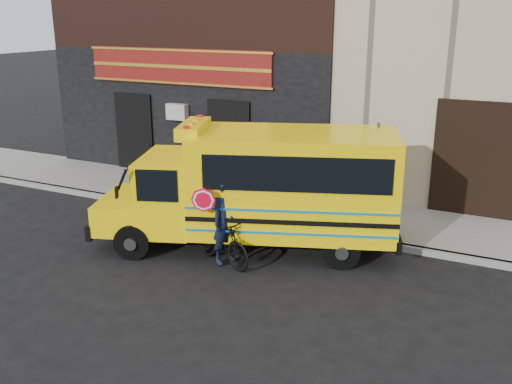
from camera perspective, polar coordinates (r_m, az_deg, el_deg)
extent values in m
plane|color=black|center=(12.24, -1.43, -7.92)|extent=(120.00, 120.00, 0.00)
cube|color=gray|center=(14.38, 3.33, -3.63)|extent=(40.00, 0.20, 0.15)
cube|color=slate|center=(15.69, 5.44, -1.85)|extent=(40.00, 3.00, 0.15)
cube|color=black|center=(18.64, -7.40, 7.78)|extent=(10.00, 0.30, 4.00)
cube|color=#5A0E0C|center=(18.31, -7.88, 12.32)|extent=(6.50, 0.12, 1.10)
cube|color=black|center=(19.69, -11.97, 5.84)|extent=(1.30, 0.10, 2.50)
cube|color=black|center=(17.75, -2.67, 4.94)|extent=(1.30, 0.10, 2.50)
cylinder|color=black|center=(12.98, -12.23, -4.86)|extent=(0.85, 0.53, 0.80)
cylinder|color=black|center=(14.67, -9.95, -2.08)|extent=(0.85, 0.53, 0.80)
cylinder|color=black|center=(12.36, 8.56, -5.81)|extent=(0.85, 0.53, 0.80)
cylinder|color=black|center=(14.13, 8.31, -2.77)|extent=(0.85, 0.53, 0.80)
cube|color=yellow|center=(13.83, -12.90, -1.74)|extent=(1.61, 2.22, 0.70)
cube|color=black|center=(14.09, -14.95, -2.60)|extent=(0.80, 1.97, 0.35)
cube|color=yellow|center=(13.35, -8.58, 0.09)|extent=(1.84, 2.38, 1.70)
cube|color=black|center=(13.40, -11.01, 1.80)|extent=(0.66, 1.72, 0.90)
cube|color=yellow|center=(12.84, 3.76, 1.04)|extent=(4.98, 3.58, 2.25)
cube|color=black|center=(13.29, 13.55, -3.72)|extent=(0.85, 2.11, 0.30)
cube|color=black|center=(11.64, 4.04, 1.75)|extent=(3.69, 1.35, 0.75)
cube|color=yellow|center=(12.85, -6.27, 6.31)|extent=(1.01, 1.68, 0.28)
cylinder|color=red|center=(11.84, -5.28, -0.79)|extent=(0.50, 0.20, 0.52)
cylinder|color=#3D443E|center=(13.72, 11.80, 0.92)|extent=(0.06, 0.06, 2.85)
cube|color=red|center=(13.43, 11.84, 4.50)|extent=(0.10, 0.24, 0.36)
cube|color=white|center=(13.53, 11.73, 2.66)|extent=(0.10, 0.24, 0.31)
imported|color=black|center=(12.40, -3.48, -4.88)|extent=(1.84, 1.14, 1.07)
imported|color=black|center=(12.26, -3.13, -3.11)|extent=(0.64, 0.79, 1.88)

